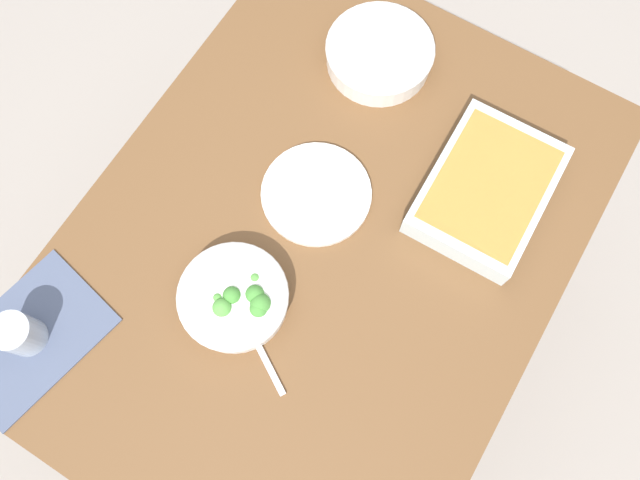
{
  "coord_description": "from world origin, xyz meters",
  "views": [
    {
      "loc": [
        -0.32,
        -0.19,
        1.9
      ],
      "look_at": [
        0.0,
        0.0,
        0.74
      ],
      "focal_mm": 35.17,
      "sensor_mm": 36.0,
      "label": 1
    }
  ],
  "objects_px": {
    "spoon_by_stew": "(374,78)",
    "spoon_by_broccoli": "(255,340)",
    "broccoli_bowl": "(235,298)",
    "baking_dish": "(487,189)",
    "stew_bowl": "(379,53)",
    "drink_cup": "(21,334)",
    "side_plate": "(316,194)"
  },
  "relations": [
    {
      "from": "stew_bowl",
      "to": "spoon_by_broccoli",
      "type": "relative_size",
      "value": 1.43
    },
    {
      "from": "baking_dish",
      "to": "stew_bowl",
      "type": "bearing_deg",
      "value": 64.19
    },
    {
      "from": "baking_dish",
      "to": "spoon_by_stew",
      "type": "xyz_separation_m",
      "value": [
        0.12,
        0.32,
        -0.03
      ]
    },
    {
      "from": "side_plate",
      "to": "spoon_by_broccoli",
      "type": "distance_m",
      "value": 0.31
    },
    {
      "from": "spoon_by_stew",
      "to": "spoon_by_broccoli",
      "type": "relative_size",
      "value": 1.08
    },
    {
      "from": "baking_dish",
      "to": "drink_cup",
      "type": "xyz_separation_m",
      "value": [
        -0.69,
        0.59,
        0.0
      ]
    },
    {
      "from": "broccoli_bowl",
      "to": "baking_dish",
      "type": "distance_m",
      "value": 0.53
    },
    {
      "from": "drink_cup",
      "to": "spoon_by_stew",
      "type": "bearing_deg",
      "value": -18.54
    },
    {
      "from": "broccoli_bowl",
      "to": "spoon_by_broccoli",
      "type": "height_order",
      "value": "broccoli_bowl"
    },
    {
      "from": "baking_dish",
      "to": "spoon_by_broccoli",
      "type": "distance_m",
      "value": 0.53
    },
    {
      "from": "side_plate",
      "to": "broccoli_bowl",
      "type": "bearing_deg",
      "value": 176.64
    },
    {
      "from": "side_plate",
      "to": "spoon_by_broccoli",
      "type": "xyz_separation_m",
      "value": [
        -0.31,
        -0.05,
        -0.0
      ]
    },
    {
      "from": "stew_bowl",
      "to": "drink_cup",
      "type": "bearing_deg",
      "value": 163.06
    },
    {
      "from": "spoon_by_broccoli",
      "to": "spoon_by_stew",
      "type": "bearing_deg",
      "value": 8.42
    },
    {
      "from": "stew_bowl",
      "to": "spoon_by_stew",
      "type": "bearing_deg",
      "value": -163.36
    },
    {
      "from": "baking_dish",
      "to": "spoon_by_stew",
      "type": "height_order",
      "value": "baking_dish"
    },
    {
      "from": "stew_bowl",
      "to": "side_plate",
      "type": "height_order",
      "value": "stew_bowl"
    },
    {
      "from": "broccoli_bowl",
      "to": "drink_cup",
      "type": "xyz_separation_m",
      "value": [
        -0.26,
        0.29,
        0.01
      ]
    },
    {
      "from": "baking_dish",
      "to": "spoon_by_broccoli",
      "type": "relative_size",
      "value": 1.9
    },
    {
      "from": "spoon_by_broccoli",
      "to": "side_plate",
      "type": "bearing_deg",
      "value": 10.06
    },
    {
      "from": "spoon_by_stew",
      "to": "broccoli_bowl",
      "type": "bearing_deg",
      "value": -178.1
    },
    {
      "from": "drink_cup",
      "to": "stew_bowl",
      "type": "bearing_deg",
      "value": -16.94
    },
    {
      "from": "drink_cup",
      "to": "broccoli_bowl",
      "type": "bearing_deg",
      "value": -48.52
    },
    {
      "from": "drink_cup",
      "to": "spoon_by_stew",
      "type": "relative_size",
      "value": 0.49
    },
    {
      "from": "broccoli_bowl",
      "to": "baking_dish",
      "type": "relative_size",
      "value": 0.68
    },
    {
      "from": "drink_cup",
      "to": "spoon_by_stew",
      "type": "height_order",
      "value": "drink_cup"
    },
    {
      "from": "baking_dish",
      "to": "side_plate",
      "type": "distance_m",
      "value": 0.33
    },
    {
      "from": "stew_bowl",
      "to": "spoon_by_stew",
      "type": "xyz_separation_m",
      "value": [
        -0.04,
        -0.01,
        -0.03
      ]
    },
    {
      "from": "drink_cup",
      "to": "spoon_by_broccoli",
      "type": "distance_m",
      "value": 0.42
    },
    {
      "from": "baking_dish",
      "to": "drink_cup",
      "type": "relative_size",
      "value": 3.58
    },
    {
      "from": "drink_cup",
      "to": "spoon_by_stew",
      "type": "xyz_separation_m",
      "value": [
        0.81,
        -0.27,
        -0.03
      ]
    },
    {
      "from": "stew_bowl",
      "to": "side_plate",
      "type": "relative_size",
      "value": 1.04
    }
  ]
}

